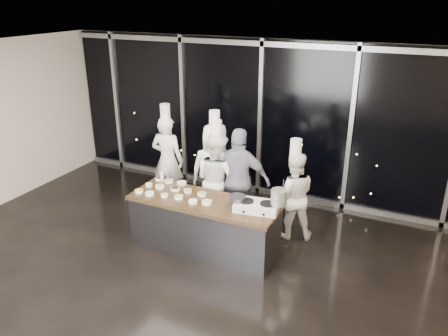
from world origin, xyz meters
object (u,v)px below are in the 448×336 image
object	(u,v)px
chef_far_left	(168,159)
chef_center	(217,179)
demo_counter	(204,224)
guest	(239,180)
stove	(257,206)
frying_pan	(237,197)
chef_left	(215,172)
stock_pot	(279,197)
chef_right	(293,195)

from	to	relation	value
chef_far_left	chef_center	bearing A→B (deg)	158.10
demo_counter	chef_center	xyz separation A→B (m)	(-0.20, 0.88, 0.43)
chef_center	guest	distance (m)	0.43
stove	frying_pan	bearing A→B (deg)	177.26
frying_pan	chef_left	size ratio (longest dim) A/B	0.23
chef_far_left	stock_pot	bearing A→B (deg)	151.72
demo_counter	chef_far_left	xyz separation A→B (m)	(-1.47, 1.27, 0.47)
demo_counter	chef_left	distance (m)	1.21
demo_counter	chef_far_left	distance (m)	2.00
demo_counter	frying_pan	size ratio (longest dim) A/B	5.05
stove	chef_far_left	xyz separation A→B (m)	(-2.37, 1.23, -0.04)
chef_left	guest	world-z (taller)	chef_left
frying_pan	chef_center	size ratio (longest dim) A/B	0.25
demo_counter	chef_center	distance (m)	1.00
stock_pot	guest	bearing A→B (deg)	140.50
frying_pan	guest	xyz separation A→B (m)	(-0.34, 0.90, -0.13)
stock_pot	chef_center	distance (m)	1.64
chef_center	guest	world-z (taller)	chef_center
demo_counter	chef_left	xyz separation A→B (m)	(-0.32, 1.06, 0.49)
chef_left	chef_center	world-z (taller)	chef_left
frying_pan	chef_center	world-z (taller)	chef_center
chef_left	chef_center	xyz separation A→B (m)	(0.13, -0.19, -0.06)
demo_counter	guest	distance (m)	1.06
stove	stock_pot	size ratio (longest dim) A/B	2.99
frying_pan	stove	bearing A→B (deg)	-2.74
chef_right	demo_counter	bearing A→B (deg)	17.20
stove	guest	bearing A→B (deg)	119.02
stock_pot	guest	world-z (taller)	guest
stove	frying_pan	distance (m)	0.34
demo_counter	frying_pan	world-z (taller)	frying_pan
chef_left	chef_right	distance (m)	1.51
demo_counter	chef_right	xyz separation A→B (m)	(1.18, 1.01, 0.34)
guest	chef_far_left	bearing A→B (deg)	-19.34
guest	stock_pot	bearing A→B (deg)	133.18
chef_left	chef_right	size ratio (longest dim) A/B	1.17
stove	stock_pot	world-z (taller)	stock_pot
chef_left	stove	bearing A→B (deg)	127.72
stock_pot	chef_far_left	xyz separation A→B (m)	(-2.69, 1.18, -0.23)
stove	stock_pot	bearing A→B (deg)	1.52
chef_left	chef_center	distance (m)	0.23
chef_center	guest	size ratio (longest dim) A/B	1.06
chef_left	chef_right	world-z (taller)	chef_left
frying_pan	chef_center	xyz separation A→B (m)	(-0.77, 0.87, -0.18)
demo_counter	stock_pot	xyz separation A→B (m)	(1.22, 0.10, 0.71)
stock_pot	chef_far_left	distance (m)	2.95
chef_left	guest	size ratio (longest dim) A/B	1.12
frying_pan	chef_left	xyz separation A→B (m)	(-0.89, 1.06, -0.12)
demo_counter	chef_far_left	world-z (taller)	chef_far_left
guest	chef_right	world-z (taller)	guest
chef_far_left	chef_left	distance (m)	1.17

